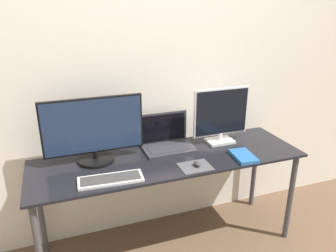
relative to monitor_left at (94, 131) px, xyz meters
name	(u,v)px	position (x,y,z in m)	size (l,w,h in m)	color
wall_back	(153,74)	(0.49, 0.23, 0.29)	(7.00, 0.05, 2.50)	silver
desk	(169,168)	(0.49, -0.12, -0.30)	(1.89, 0.58, 0.74)	black
monitor_left	(94,131)	(0.00, 0.00, 0.00)	(0.66, 0.24, 0.44)	black
monitor_right	(221,115)	(0.94, 0.00, 0.00)	(0.44, 0.14, 0.43)	silver
laptop	(167,140)	(0.53, 0.05, -0.16)	(0.37, 0.25, 0.25)	#333338
keyboard	(111,179)	(0.04, -0.30, -0.21)	(0.40, 0.17, 0.02)	silver
mousepad	(195,167)	(0.60, -0.31, -0.22)	(0.21, 0.17, 0.00)	#47474C
mouse	(197,164)	(0.61, -0.31, -0.20)	(0.04, 0.06, 0.03)	#333333
book	(243,156)	(0.97, -0.30, -0.21)	(0.16, 0.23, 0.03)	#235B9E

